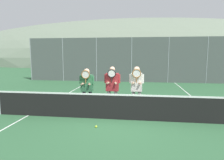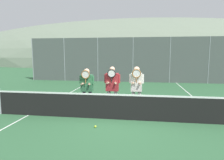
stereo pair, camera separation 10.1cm
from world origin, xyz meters
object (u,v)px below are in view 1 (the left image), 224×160
car_far_left (91,68)px  car_center (208,68)px  player_leftmost (87,86)px  car_left_of_center (147,68)px  player_center_right (137,86)px  tennis_ball_on_court (96,127)px  player_center_left (112,86)px

car_far_left → car_center: (11.17, -0.33, 0.08)m
player_leftmost → car_center: size_ratio=0.36×
player_leftmost → car_far_left: (-2.81, 12.34, -0.18)m
car_far_left → car_left_of_center: bearing=-2.6°
player_center_right → tennis_ball_on_court: size_ratio=26.62×
player_center_right → car_center: size_ratio=0.38×
tennis_ball_on_court → player_center_right: bearing=54.4°
player_leftmost → car_left_of_center: size_ratio=0.37×
player_leftmost → player_center_left: 1.00m
player_center_left → player_center_right: 0.93m
player_center_right → car_far_left: (-4.74, 12.29, -0.22)m
car_center → car_far_left: bearing=178.3°
car_center → car_left_of_center: bearing=179.2°
player_center_right → car_center: 13.58m
player_center_left → car_far_left: size_ratio=0.39×
player_center_right → player_leftmost: bearing=-178.3°
player_leftmost → car_left_of_center: bearing=77.2°
player_center_left → tennis_ball_on_court: (-0.28, -1.67, -1.04)m
player_leftmost → tennis_ball_on_court: bearing=-66.4°
player_center_right → tennis_ball_on_court: bearing=-125.6°
car_far_left → car_left_of_center: 5.57m
player_center_left → car_left_of_center: car_left_of_center is taller
player_center_right → car_center: (6.43, 11.96, -0.14)m
player_leftmost → car_far_left: bearing=102.8°
car_far_left → car_left_of_center: size_ratio=1.00×
player_center_right → tennis_ball_on_court: 2.33m
player_center_left → car_center: size_ratio=0.38×
player_center_left → car_far_left: (-3.81, 12.31, -0.22)m
car_left_of_center → player_center_left: bearing=-98.3°
player_center_left → car_center: bearing=58.4°
car_left_of_center → tennis_ball_on_court: (-2.04, -13.73, -0.92)m
player_leftmost → player_center_left: player_center_left is taller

